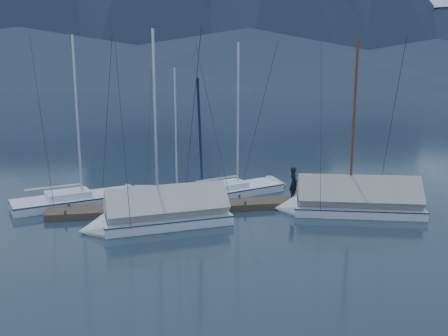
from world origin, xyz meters
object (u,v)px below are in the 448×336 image
at_px(sailboat_open_mid, 185,200).
at_px(sailboat_open_right, 245,190).
at_px(person, 294,183).
at_px(sailboat_covered_far, 155,216).
at_px(sailboat_open_left, 92,199).
at_px(sailboat_covered_near, 346,204).

height_order(sailboat_open_mid, sailboat_open_right, sailboat_open_right).
distance_m(sailboat_open_right, person, 3.85).
xyz_separation_m(sailboat_covered_far, person, (7.60, 2.39, 0.73)).
xyz_separation_m(sailboat_open_left, sailboat_covered_near, (13.04, -4.50, 0.31)).
bearing_deg(sailboat_covered_near, sailboat_open_mid, 155.54).
bearing_deg(sailboat_open_left, sailboat_open_right, 4.16).
bearing_deg(sailboat_covered_far, sailboat_open_right, 44.57).
height_order(sailboat_open_right, sailboat_covered_near, sailboat_open_right).
height_order(sailboat_open_mid, sailboat_covered_far, sailboat_covered_far).
bearing_deg(sailboat_covered_near, sailboat_open_right, 128.99).
relative_size(sailboat_open_left, sailboat_open_right, 1.03).
height_order(sailboat_open_left, sailboat_open_mid, sailboat_open_left).
bearing_deg(sailboat_covered_far, sailboat_open_left, 123.98).
distance_m(sailboat_open_right, sailboat_covered_near, 6.62).
height_order(sailboat_open_mid, person, sailboat_open_mid).
relative_size(sailboat_open_right, person, 5.53).
height_order(sailboat_open_right, sailboat_covered_far, sailboat_covered_far).
bearing_deg(sailboat_open_right, sailboat_open_mid, -157.99).
relative_size(sailboat_covered_far, person, 5.65).
bearing_deg(sailboat_covered_near, sailboat_covered_far, -177.81).
relative_size(sailboat_open_right, sailboat_covered_far, 0.98).
bearing_deg(sailboat_open_mid, sailboat_open_right, 22.01).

